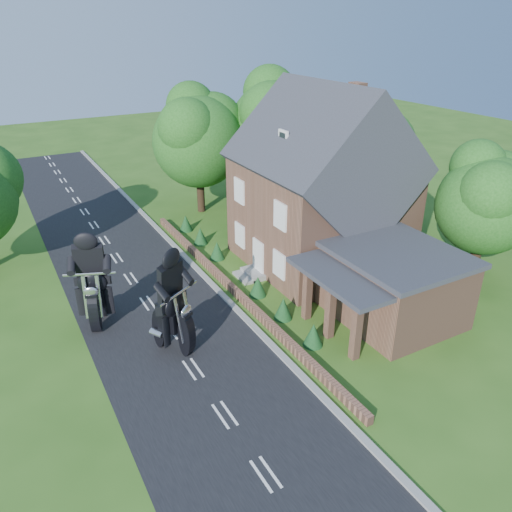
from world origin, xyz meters
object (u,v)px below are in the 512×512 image
garden_wall (232,288)px  house (321,190)px  motorcycle_lead (174,336)px  annex (392,284)px  motorcycle_follow (98,311)px

garden_wall → house: (6.19, 1.00, 4.14)m
house → motorcycle_lead: (-10.64, -4.36, -3.61)m
garden_wall → annex: size_ratio=3.12×
garden_wall → motorcycle_lead: motorcycle_lead is taller
house → motorcycle_follow: bearing=-176.9°
garden_wall → house: house is taller
garden_wall → annex: bearing=-46.2°
annex → motorcycle_follow: bearing=153.9°
garden_wall → annex: annex is taller
annex → motorcycle_lead: bearing=166.3°
motorcycle_follow → motorcycle_lead: bearing=145.3°
motorcycle_lead → house: bearing=171.3°
annex → garden_wall: bearing=133.8°
garden_wall → motorcycle_lead: bearing=-142.9°
garden_wall → house: bearing=9.2°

